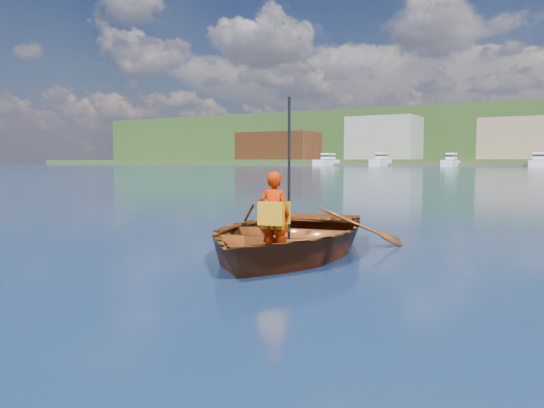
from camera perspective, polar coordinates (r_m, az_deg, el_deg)
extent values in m
plane|color=#121F3F|center=(8.30, -2.44, -4.92)|extent=(600.00, 600.00, 0.00)
imported|color=brown|center=(7.87, 1.59, -3.27)|extent=(3.64, 4.69, 0.89)
imported|color=#B42100|center=(6.94, 0.25, -1.19)|extent=(0.45, 0.33, 1.14)
cube|color=orange|center=(6.82, -0.11, -1.05)|extent=(0.35, 0.15, 0.30)
cube|color=orange|center=(7.05, 0.61, -0.88)|extent=(0.35, 0.13, 0.30)
cube|color=orange|center=(6.96, 0.25, -2.44)|extent=(0.33, 0.26, 0.05)
cylinder|color=black|center=(7.00, 1.85, 2.83)|extent=(0.04, 0.04, 2.11)
cube|color=brown|center=(196.20, 0.68, 6.25)|extent=(28.00, 16.00, 10.00)
cube|color=gray|center=(180.49, 11.97, 6.93)|extent=(22.00, 16.00, 14.00)
cube|color=tan|center=(172.33, 26.48, 6.33)|extent=(30.00, 16.00, 12.00)
cube|color=white|center=(163.60, 5.88, 4.39)|extent=(3.57, 12.76, 2.08)
cube|color=white|center=(164.77, 6.06, 5.14)|extent=(2.50, 5.74, 1.80)
cube|color=black|center=(164.77, 6.06, 5.17)|extent=(2.57, 5.99, 0.50)
cube|color=white|center=(157.55, 11.59, 4.33)|extent=(3.21, 11.47, 2.16)
cube|color=white|center=(158.65, 11.73, 5.12)|extent=(2.25, 5.16, 1.80)
cube|color=black|center=(158.66, 11.73, 5.15)|extent=(2.31, 5.39, 0.50)
cube|color=white|center=(152.67, 18.64, 4.13)|extent=(3.11, 11.10, 1.90)
cube|color=white|center=(153.77, 18.74, 4.89)|extent=(2.17, 4.99, 1.80)
cube|color=black|center=(153.77, 18.74, 4.93)|extent=(2.24, 5.22, 0.50)
cube|color=white|center=(150.12, 26.75, 3.88)|extent=(3.90, 13.91, 1.91)
cube|color=white|center=(151.52, 26.80, 4.65)|extent=(2.73, 6.26, 1.80)
cube|color=black|center=(151.52, 26.80, 4.69)|extent=(2.81, 6.54, 0.50)
cylinder|color=#382314|center=(235.13, 8.30, 6.29)|extent=(0.80, 0.80, 4.13)
sphere|color=#1F5019|center=(235.36, 8.32, 7.63)|extent=(7.71, 7.71, 7.71)
cylinder|color=#382314|center=(264.00, 3.69, 6.87)|extent=(0.80, 0.80, 3.45)
sphere|color=#1F5019|center=(264.22, 3.70, 7.87)|extent=(6.45, 6.45, 6.45)
cylinder|color=#382314|center=(265.92, 13.98, 7.43)|extent=(0.80, 0.80, 2.67)
sphere|color=#1F5019|center=(266.12, 13.99, 8.20)|extent=(4.98, 4.98, 4.98)
cylinder|color=#382314|center=(249.39, 8.22, 6.75)|extent=(0.80, 0.80, 3.67)
sphere|color=#1F5019|center=(249.63, 8.23, 7.87)|extent=(6.86, 6.86, 6.86)
cylinder|color=#382314|center=(255.33, 19.42, 7.18)|extent=(0.80, 0.80, 2.41)
sphere|color=#1F5019|center=(255.51, 19.44, 7.90)|extent=(4.49, 4.49, 4.49)
cylinder|color=#382314|center=(245.75, 6.17, 6.49)|extent=(0.80, 0.80, 3.70)
sphere|color=#1F5019|center=(245.97, 6.18, 7.64)|extent=(6.90, 6.90, 6.90)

